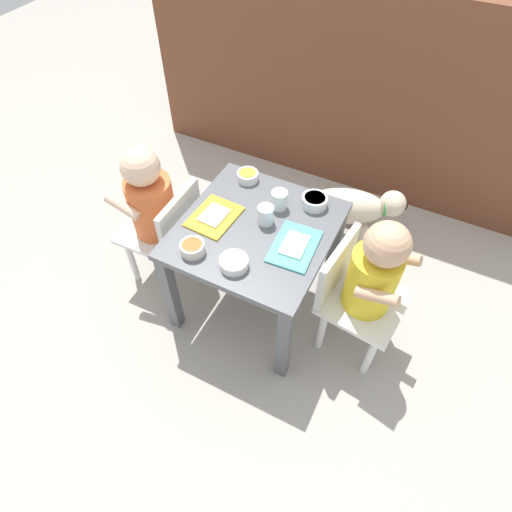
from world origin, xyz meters
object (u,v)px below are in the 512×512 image
(food_tray_left, at_px, (214,216))
(veggie_bowl_near, at_px, (234,263))
(seated_child_right, at_px, (370,277))
(water_cup_right, at_px, (279,201))
(cereal_bowl_right_side, at_px, (248,176))
(dining_table, at_px, (256,243))
(cereal_bowl_left_side, at_px, (314,201))
(water_cup_left, at_px, (265,216))
(veggie_bowl_far, at_px, (192,248))
(seated_child_left, at_px, (153,205))
(food_tray_right, at_px, (294,246))
(dog, at_px, (352,207))

(food_tray_left, bearing_deg, veggie_bowl_near, -43.81)
(seated_child_right, xyz_separation_m, water_cup_right, (-0.41, 0.14, 0.07))
(cereal_bowl_right_side, bearing_deg, dining_table, -55.94)
(cereal_bowl_right_side, bearing_deg, veggie_bowl_near, -68.19)
(seated_child_right, distance_m, veggie_bowl_near, 0.46)
(cereal_bowl_right_side, height_order, cereal_bowl_left_side, cereal_bowl_left_side)
(water_cup_left, relative_size, veggie_bowl_far, 0.85)
(dining_table, bearing_deg, water_cup_left, 66.65)
(food_tray_left, relative_size, water_cup_right, 2.79)
(cereal_bowl_right_side, bearing_deg, water_cup_left, -47.25)
(seated_child_left, relative_size, cereal_bowl_right_side, 7.80)
(cereal_bowl_right_side, bearing_deg, food_tray_left, -92.40)
(food_tray_right, bearing_deg, cereal_bowl_left_side, 94.62)
(cereal_bowl_right_side, distance_m, cereal_bowl_left_side, 0.29)
(seated_child_right, height_order, veggie_bowl_near, seated_child_right)
(seated_child_left, bearing_deg, water_cup_left, 9.89)
(food_tray_right, height_order, veggie_bowl_near, veggie_bowl_near)
(cereal_bowl_left_side, bearing_deg, veggie_bowl_near, -107.83)
(food_tray_right, relative_size, cereal_bowl_left_side, 2.24)
(cereal_bowl_right_side, bearing_deg, seated_child_left, -137.22)
(water_cup_left, bearing_deg, food_tray_right, -23.98)
(veggie_bowl_far, bearing_deg, dog, 64.01)
(water_cup_right, xyz_separation_m, cereal_bowl_left_side, (0.12, 0.07, -0.01))
(seated_child_right, height_order, dog, seated_child_right)
(seated_child_right, bearing_deg, dining_table, -179.91)
(dog, height_order, food_tray_left, food_tray_left)
(water_cup_right, distance_m, cereal_bowl_left_side, 0.13)
(food_tray_right, bearing_deg, seated_child_right, 4.99)
(food_tray_right, xyz_separation_m, cereal_bowl_right_side, (-0.31, 0.25, 0.01))
(dining_table, height_order, cereal_bowl_right_side, cereal_bowl_right_side)
(food_tray_left, bearing_deg, water_cup_left, 19.65)
(dog, distance_m, water_cup_right, 0.54)
(seated_child_left, xyz_separation_m, seated_child_right, (0.87, 0.04, 0.00))
(cereal_bowl_right_side, xyz_separation_m, veggie_bowl_far, (0.01, -0.43, 0.00))
(water_cup_right, relative_size, cereal_bowl_left_side, 0.74)
(dining_table, relative_size, cereal_bowl_right_side, 6.66)
(water_cup_left, bearing_deg, food_tray_left, -160.35)
(veggie_bowl_far, bearing_deg, water_cup_right, 63.56)
(seated_child_right, relative_size, dog, 1.44)
(water_cup_right, distance_m, cereal_bowl_right_side, 0.20)
(dog, xyz_separation_m, water_cup_left, (-0.21, -0.51, 0.29))
(food_tray_left, distance_m, cereal_bowl_right_side, 0.25)
(food_tray_left, xyz_separation_m, water_cup_right, (0.19, 0.16, 0.03))
(seated_child_left, relative_size, veggie_bowl_near, 6.88)
(water_cup_right, bearing_deg, water_cup_left, -95.90)
(cereal_bowl_right_side, height_order, veggie_bowl_far, veggie_bowl_far)
(seated_child_right, distance_m, dog, 0.63)
(dog, xyz_separation_m, veggie_bowl_near, (-0.21, -0.74, 0.28))
(dog, bearing_deg, food_tray_right, -96.33)
(dog, xyz_separation_m, veggie_bowl_far, (-0.37, -0.75, 0.28))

